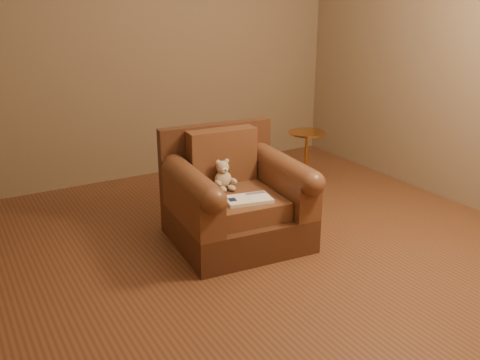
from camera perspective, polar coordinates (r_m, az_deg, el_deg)
floor at (r=3.78m, az=1.89°, el=-7.78°), size 4.00×4.00×0.00m
armchair at (r=3.85m, az=-0.58°, el=-2.14°), size 0.95×0.91×0.80m
teddy_bear at (r=3.84m, az=-1.76°, el=0.26°), size 0.16×0.18×0.22m
guidebook at (r=3.64m, az=0.87°, el=-2.07°), size 0.34×0.24×0.03m
side_table at (r=5.10m, az=7.05°, el=2.67°), size 0.35×0.35×0.49m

